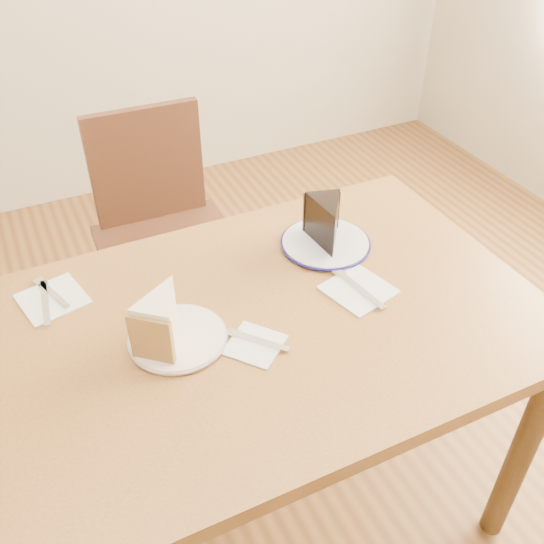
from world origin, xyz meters
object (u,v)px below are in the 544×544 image
at_px(plate_cream, 178,338).
at_px(plate_navy, 325,243).
at_px(carrot_cake, 164,318).
at_px(chocolate_cake, 327,226).
at_px(table, 269,347).
at_px(chair_far, 165,236).

distance_m(plate_cream, plate_navy, 0.47).
relative_size(plate_navy, carrot_cake, 1.80).
relative_size(carrot_cake, chocolate_cake, 0.96).
bearing_deg(table, chair_far, 91.93).
bearing_deg(carrot_cake, plate_cream, 17.97).
height_order(carrot_cake, chocolate_cake, same).
relative_size(plate_navy, chocolate_cake, 1.73).
bearing_deg(chair_far, chocolate_cake, 115.87).
bearing_deg(plate_cream, plate_navy, 19.95).
bearing_deg(table, plate_navy, 35.86).
height_order(table, plate_navy, plate_navy).
bearing_deg(chair_far, plate_cream, 78.09).
height_order(chair_far, plate_cream, chair_far).
distance_m(chair_far, chocolate_cake, 0.72).
relative_size(table, carrot_cake, 9.91).
height_order(chair_far, carrot_cake, chair_far).
xyz_separation_m(plate_navy, carrot_cake, (-0.47, -0.15, 0.06)).
distance_m(table, chocolate_cake, 0.33).
xyz_separation_m(plate_cream, carrot_cake, (-0.02, 0.01, 0.06)).
distance_m(plate_navy, chocolate_cake, 0.06).
xyz_separation_m(table, plate_navy, (0.24, 0.17, 0.10)).
relative_size(table, plate_navy, 5.52).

